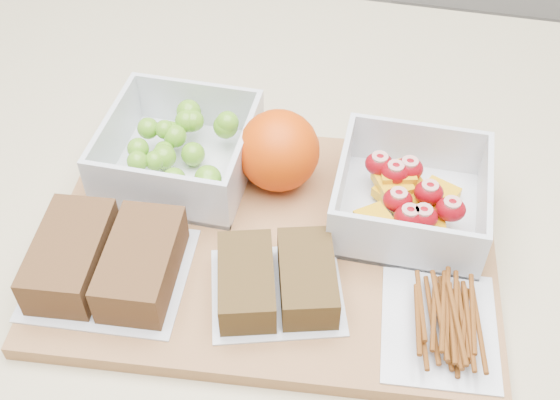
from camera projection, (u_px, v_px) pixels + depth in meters
The scene contains 7 objects.
cutting_board at pixel (273, 242), 0.68m from camera, with size 0.42×0.30×0.02m, color #A37043.
grape_container at pixel (182, 150), 0.72m from camera, with size 0.14×0.14×0.06m.
fruit_container at pixel (410, 198), 0.67m from camera, with size 0.14×0.14×0.06m.
orange at pixel (279, 151), 0.69m from camera, with size 0.08×0.08×0.08m, color #E24505.
sandwich_bag_left at pixel (106, 260), 0.62m from camera, with size 0.15×0.14×0.04m.
sandwich_bag_center at pixel (277, 280), 0.61m from camera, with size 0.14×0.13×0.04m.
pretzel_bag at pixel (441, 320), 0.59m from camera, with size 0.11×0.13×0.03m.
Camera 1 is at (0.10, -0.45, 1.43)m, focal length 45.00 mm.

